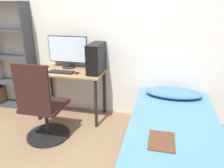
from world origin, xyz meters
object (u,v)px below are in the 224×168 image
(bookshelf, at_px, (5,61))
(office_chair, at_px, (43,112))
(keyboard, at_px, (62,72))
(bed, at_px, (173,144))
(monitor, at_px, (68,51))
(pc_tower, at_px, (96,58))

(bookshelf, relative_size, office_chair, 1.62)
(office_chair, height_order, keyboard, office_chair)
(bed, bearing_deg, monitor, 150.32)
(bed, height_order, pc_tower, pc_tower)
(bookshelf, relative_size, keyboard, 4.69)
(monitor, relative_size, keyboard, 1.69)
(monitor, bearing_deg, bed, -29.68)
(keyboard, height_order, pc_tower, pc_tower)
(bookshelf, height_order, pc_tower, bookshelf)
(keyboard, bearing_deg, bookshelf, 167.66)
(monitor, height_order, keyboard, monitor)
(bookshelf, relative_size, pc_tower, 3.88)
(bed, bearing_deg, office_chair, 177.30)
(keyboard, distance_m, pc_tower, 0.53)
(monitor, height_order, pc_tower, monitor)
(keyboard, bearing_deg, monitor, 91.08)
(monitor, bearing_deg, keyboard, -88.92)
(bed, bearing_deg, keyboard, 158.12)
(bookshelf, distance_m, bed, 2.86)
(office_chair, xyz_separation_m, keyboard, (0.02, 0.55, 0.35))
(bed, bearing_deg, bookshelf, 161.98)
(bookshelf, height_order, keyboard, bookshelf)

